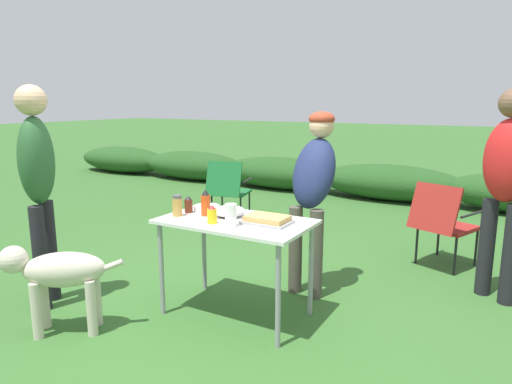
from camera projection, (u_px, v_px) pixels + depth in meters
The scene contains 17 objects.
ground_plane at pixel (236, 314), 3.48m from camera, with size 60.00×60.00×0.00m, color #336028.
shrub_hedge at pixel (390, 182), 7.45m from camera, with size 14.40×0.90×0.58m.
folding_table at pixel (236, 230), 3.35m from camera, with size 1.10×0.64×0.74m.
food_tray at pixel (267, 220), 3.23m from camera, with size 0.33×0.23×0.06m.
plate_stack at pixel (207, 208), 3.60m from camera, with size 0.20×0.20×0.04m, color white.
mixing_bowl at pixel (229, 211), 3.43m from camera, with size 0.25×0.25×0.08m, color silver.
paper_cup_stack at pixel (231, 215), 3.14m from camera, with size 0.08×0.08×0.16m, color white.
mustard_bottle at pixel (212, 215), 3.23m from camera, with size 0.07×0.07×0.13m.
hot_sauce_bottle at pixel (206, 203), 3.44m from camera, with size 0.07×0.07×0.20m.
bbq_sauce_bottle at pixel (188, 205), 3.54m from camera, with size 0.06×0.06×0.13m.
spice_jar at pixel (177, 206), 3.43m from camera, with size 0.07×0.07×0.16m.
standing_person_with_beanie at pixel (313, 182), 3.74m from camera, with size 0.40×0.49×1.51m.
standing_person_in_gray_fleece at pixel (38, 174), 3.45m from camera, with size 0.38×0.42×1.71m.
standing_person_in_red_jacket at pixel (506, 177), 3.56m from camera, with size 0.48×0.45×1.69m.
dog at pixel (57, 273), 3.13m from camera, with size 0.74×0.58×0.64m.
camp_chair_green_behind_table at pixel (228, 188), 6.02m from camera, with size 0.59×0.68×0.83m.
camp_chair_near_hedge at pixel (443, 220), 4.37m from camera, with size 0.65×0.72×0.83m.
Camera 1 is at (1.73, -2.73, 1.59)m, focal length 32.00 mm.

